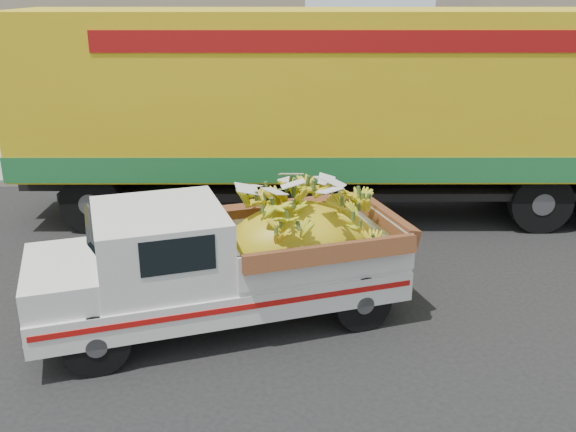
{
  "coord_description": "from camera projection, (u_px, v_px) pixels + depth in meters",
  "views": [
    {
      "loc": [
        -1.16,
        -8.11,
        4.2
      ],
      "look_at": [
        -0.43,
        0.32,
        1.14
      ],
      "focal_mm": 40.0,
      "sensor_mm": 36.0,
      "label": 1
    }
  ],
  "objects": [
    {
      "name": "semi_trailer",
      "position": [
        344.0,
        104.0,
        11.84
      ],
      "size": [
        12.04,
        3.51,
        3.8
      ],
      "rotation": [
        0.0,
        0.0,
        -0.08
      ],
      "color": "black",
      "rests_on": "ground"
    },
    {
      "name": "building_left",
      "position": [
        19.0,
        41.0,
        20.78
      ],
      "size": [
        18.0,
        6.0,
        5.0
      ],
      "primitive_type": "cube",
      "color": "gray",
      "rests_on": "ground"
    },
    {
      "name": "ground",
      "position": [
        320.0,
        298.0,
        9.12
      ],
      "size": [
        100.0,
        100.0,
        0.0
      ],
      "primitive_type": "plane",
      "color": "black",
      "rests_on": "ground"
    },
    {
      "name": "pickup_truck",
      "position": [
        247.0,
        257.0,
        8.3
      ],
      "size": [
        4.94,
        2.71,
        1.64
      ],
      "rotation": [
        0.0,
        0.0,
        0.23
      ],
      "color": "black",
      "rests_on": "ground"
    },
    {
      "name": "curb",
      "position": [
        285.0,
        175.0,
        14.76
      ],
      "size": [
        60.0,
        0.25,
        0.15
      ],
      "primitive_type": "cube",
      "color": "gray",
      "rests_on": "ground"
    },
    {
      "name": "sidewalk",
      "position": [
        278.0,
        153.0,
        16.73
      ],
      "size": [
        60.0,
        4.0,
        0.14
      ],
      "primitive_type": "cube",
      "color": "gray",
      "rests_on": "ground"
    }
  ]
}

